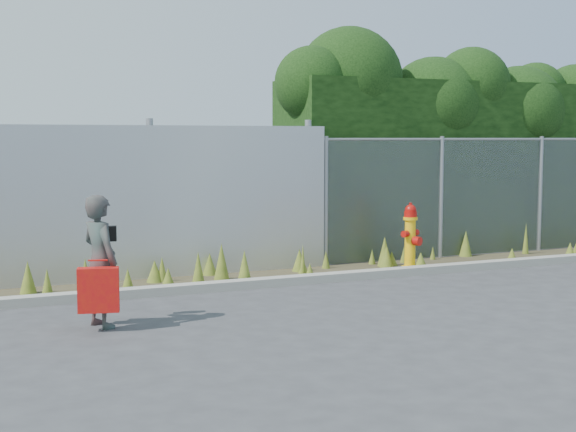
# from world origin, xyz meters

# --- Properties ---
(ground) EXTENTS (80.00, 80.00, 0.00)m
(ground) POSITION_xyz_m (0.00, 0.00, 0.00)
(ground) COLOR #39393C
(ground) RESTS_ON ground
(curb) EXTENTS (16.00, 0.22, 0.12)m
(curb) POSITION_xyz_m (0.00, 1.80, 0.06)
(curb) COLOR gray
(curb) RESTS_ON ground
(weed_strip) EXTENTS (16.00, 1.27, 0.55)m
(weed_strip) POSITION_xyz_m (-0.31, 2.42, 0.14)
(weed_strip) COLOR #3F3724
(weed_strip) RESTS_ON ground
(corrugated_fence) EXTENTS (8.50, 0.21, 2.30)m
(corrugated_fence) POSITION_xyz_m (-3.25, 3.01, 1.10)
(corrugated_fence) COLOR #B1B3B8
(corrugated_fence) RESTS_ON ground
(chainlink_fence) EXTENTS (6.50, 0.07, 2.05)m
(chainlink_fence) POSITION_xyz_m (4.25, 3.00, 1.03)
(chainlink_fence) COLOR gray
(chainlink_fence) RESTS_ON ground
(hedge) EXTENTS (7.62, 1.94, 3.91)m
(hedge) POSITION_xyz_m (4.26, 4.00, 2.05)
(hedge) COLOR black
(hedge) RESTS_ON ground
(fire_hydrant) EXTENTS (0.35, 0.31, 1.04)m
(fire_hydrant) POSITION_xyz_m (2.11, 2.22, 0.50)
(fire_hydrant) COLOR yellow
(fire_hydrant) RESTS_ON ground
(woman) EXTENTS (0.50, 0.60, 1.42)m
(woman) POSITION_xyz_m (-2.95, 0.37, 0.71)
(woman) COLOR #0E5A52
(woman) RESTS_ON ground
(red_tote_bag) EXTENTS (0.42, 0.16, 0.55)m
(red_tote_bag) POSITION_xyz_m (-3.01, 0.15, 0.45)
(red_tote_bag) COLOR #BC0A11
(black_shoulder_bag) EXTENTS (0.22, 0.09, 0.17)m
(black_shoulder_bag) POSITION_xyz_m (-2.83, 0.62, 0.97)
(black_shoulder_bag) COLOR black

